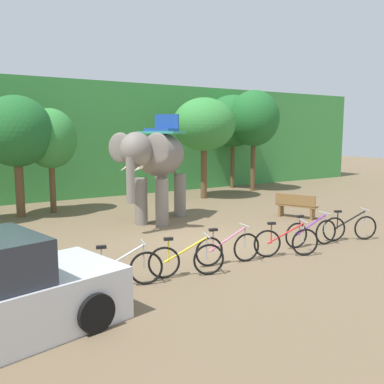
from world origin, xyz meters
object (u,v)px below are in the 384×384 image
tree_center_right (233,121)px  tree_right (204,125)px  bike_yellow (186,260)px  bike_pink (228,248)px  bike_purple (311,233)px  tree_far_right (17,132)px  elephant (157,159)px  wooden_bench (296,205)px  bike_black (350,227)px  tree_far_left (254,119)px  bike_white (122,269)px  tree_center_left (50,139)px  bike_red (286,242)px

tree_center_right → tree_right: bearing=-146.6°
bike_yellow → bike_pink: size_ratio=0.96×
bike_purple → tree_far_right: bearing=124.4°
tree_center_right → elephant: bearing=-143.1°
wooden_bench → bike_black: bearing=-109.2°
bike_yellow → wooden_bench: bearing=26.0°
tree_far_left → wooden_bench: (-3.50, -6.54, -3.36)m
bike_white → bike_pink: size_ratio=0.98×
tree_far_left → tree_center_left: bearing=-176.5°
tree_center_left → bike_yellow: (0.47, -9.20, -2.49)m
bike_white → bike_purple: 5.68m
bike_white → bike_purple: size_ratio=0.98×
tree_far_right → tree_right: tree_right is taller
tree_center_right → bike_black: bearing=-111.4°
tree_far_right → tree_center_left: size_ratio=1.10×
tree_far_right → tree_far_left: size_ratio=0.84×
tree_center_right → bike_yellow: 15.55m
bike_yellow → bike_red: 2.94m
tree_right → bike_white: (-8.01, -8.87, -3.08)m
tree_far_left → bike_red: bearing=-126.6°
bike_yellow → bike_red: bearing=-1.1°
tree_far_left → wooden_bench: bearing=-118.2°
bike_yellow → tree_far_left: bearing=43.8°
tree_center_left → tree_right: 7.06m
bike_yellow → bike_purple: same height
tree_right → bike_black: bearing=-95.7°
tree_center_right → elephant: 10.00m
elephant → tree_far_right: bearing=137.7°
tree_center_right → wooden_bench: size_ratio=3.36×
tree_center_left → wooden_bench: 9.64m
tree_far_left → bike_black: size_ratio=3.32×
tree_far_right → wooden_bench: 10.56m
bike_pink → bike_red: same height
bike_red → tree_center_right: bearing=58.0°
bike_white → tree_center_right: bearing=44.2°
tree_far_left → elephant: 9.39m
bike_purple → wooden_bench: bike_purple is taller
wooden_bench → elephant: bearing=155.4°
tree_right → bike_pink: bearing=-120.8°
tree_far_left → bike_black: tree_far_left is taller
bike_pink → bike_black: bearing=-1.6°
bike_black → tree_far_left: bearing=64.6°
bike_black → tree_center_right: bearing=68.6°
bike_white → bike_yellow: 1.45m
tree_center_right → wooden_bench: 9.29m
bike_pink → bike_purple: same height
tree_center_right → bike_pink: size_ratio=3.06×
bike_black → tree_right: bearing=84.3°
bike_purple → tree_right: bearing=75.1°
bike_white → wooden_bench: (8.23, 3.14, 0.09)m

